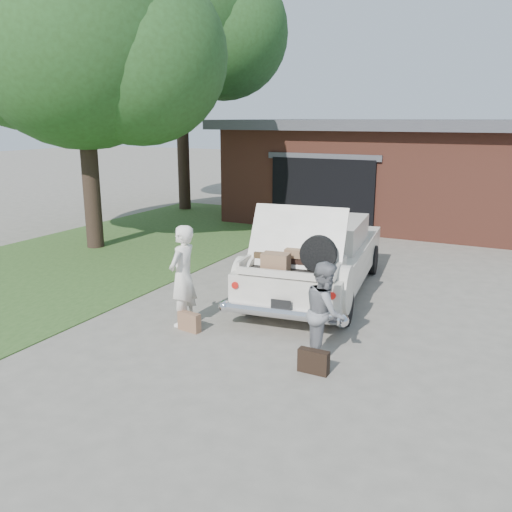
% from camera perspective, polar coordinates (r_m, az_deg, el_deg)
% --- Properties ---
extents(ground, '(90.00, 90.00, 0.00)m').
position_cam_1_polar(ground, '(8.96, -1.74, -7.69)').
color(ground, gray).
rests_on(ground, ground).
extents(grass_strip, '(6.00, 16.00, 0.02)m').
position_cam_1_polar(grass_strip, '(14.38, -15.47, 0.35)').
color(grass_strip, '#2D4C1E').
rests_on(grass_strip, ground).
extents(house, '(12.80, 7.80, 3.30)m').
position_cam_1_polar(house, '(19.08, 17.78, 8.60)').
color(house, brown).
rests_on(house, ground).
extents(tree_left, '(6.66, 5.79, 8.35)m').
position_cam_1_polar(tree_left, '(14.78, -17.76, 20.94)').
color(tree_left, '#38281E').
rests_on(tree_left, ground).
extents(tree_back, '(7.09, 6.17, 10.14)m').
position_cam_1_polar(tree_back, '(20.73, -7.90, 23.66)').
color(tree_back, '#38281E').
rests_on(tree_back, ground).
extents(sedan, '(2.51, 5.15, 1.92)m').
position_cam_1_polar(sedan, '(10.68, 6.45, -0.02)').
color(sedan, white).
rests_on(sedan, ground).
extents(woman_left, '(0.43, 0.63, 1.69)m').
position_cam_1_polar(woman_left, '(8.96, -7.72, -2.09)').
color(woman_left, white).
rests_on(woman_left, ground).
extents(woman_right, '(0.77, 0.85, 1.45)m').
position_cam_1_polar(woman_right, '(7.69, 7.29, -5.83)').
color(woman_right, gray).
rests_on(woman_right, ground).
extents(suitcase_left, '(0.42, 0.19, 0.31)m').
position_cam_1_polar(suitcase_left, '(8.90, -7.04, -6.88)').
color(suitcase_left, '#93674B').
rests_on(suitcase_left, ground).
extents(suitcase_right, '(0.43, 0.14, 0.33)m').
position_cam_1_polar(suitcase_right, '(7.50, 6.08, -10.98)').
color(suitcase_right, black).
rests_on(suitcase_right, ground).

